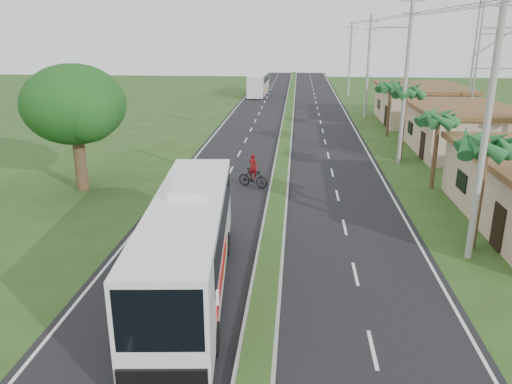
{
  "coord_description": "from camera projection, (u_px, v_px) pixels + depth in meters",
  "views": [
    {
      "loc": [
        1.02,
        -18.25,
        9.31
      ],
      "look_at": [
        -0.9,
        4.79,
        1.8
      ],
      "focal_mm": 35.0,
      "sensor_mm": 36.0,
      "label": 1
    }
  ],
  "objects": [
    {
      "name": "utility_pole_a",
      "position": [
        486.0,
        127.0,
        19.72
      ],
      "size": [
        1.6,
        0.28,
        11.0
      ],
      "color": "gray",
      "rests_on": "ground"
    },
    {
      "name": "road_asphalt",
      "position": [
        283.0,
        154.0,
        39.2
      ],
      "size": [
        14.0,
        160.0,
        0.02
      ],
      "primitive_type": "cube",
      "color": "black",
      "rests_on": "ground"
    },
    {
      "name": "motorcyclist",
      "position": [
        253.0,
        176.0,
        30.84
      ],
      "size": [
        2.05,
        1.27,
        2.13
      ],
      "rotation": [
        0.0,
        0.0,
        -0.39
      ],
      "color": "black",
      "rests_on": "ground"
    },
    {
      "name": "lane_edge_left",
      "position": [
        199.0,
        153.0,
        39.74
      ],
      "size": [
        0.12,
        160.0,
        0.01
      ],
      "primitive_type": "cube",
      "color": "silver",
      "rests_on": "ground"
    },
    {
      "name": "utility_pole_c",
      "position": [
        368.0,
        66.0,
        53.84
      ],
      "size": [
        1.6,
        0.28,
        11.0
      ],
      "color": "gray",
      "rests_on": "ground"
    },
    {
      "name": "coach_bus_far",
      "position": [
        259.0,
        83.0,
        74.7
      ],
      "size": [
        2.56,
        10.67,
        3.09
      ],
      "rotation": [
        0.0,
        0.0,
        -0.02
      ],
      "color": "silver",
      "rests_on": "ground"
    },
    {
      "name": "palm_verge_d",
      "position": [
        391.0,
        86.0,
        44.65
      ],
      "size": [
        2.4,
        2.4,
        5.25
      ],
      "color": "#473321",
      "rests_on": "ground"
    },
    {
      "name": "shop_mid",
      "position": [
        461.0,
        129.0,
        39.42
      ],
      "size": [
        7.6,
        10.6,
        3.67
      ],
      "color": "tan",
      "rests_on": "ground"
    },
    {
      "name": "palm_verge_a",
      "position": [
        487.0,
        145.0,
        20.92
      ],
      "size": [
        2.4,
        2.4,
        5.45
      ],
      "color": "#473321",
      "rests_on": "ground"
    },
    {
      "name": "coach_bus_main",
      "position": [
        189.0,
        238.0,
        18.06
      ],
      "size": [
        3.56,
        12.13,
        3.87
      ],
      "rotation": [
        0.0,
        0.0,
        0.09
      ],
      "color": "white",
      "rests_on": "ground"
    },
    {
      "name": "palm_verge_b",
      "position": [
        439.0,
        118.0,
        29.54
      ],
      "size": [
        2.4,
        2.4,
        5.05
      ],
      "color": "#473321",
      "rests_on": "ground"
    },
    {
      "name": "palm_verge_c",
      "position": [
        406.0,
        91.0,
        35.98
      ],
      "size": [
        2.4,
        2.4,
        5.85
      ],
      "color": "#473321",
      "rests_on": "ground"
    },
    {
      "name": "utility_pole_d",
      "position": [
        350.0,
        58.0,
        72.88
      ],
      "size": [
        1.6,
        0.28,
        10.5
      ],
      "color": "gray",
      "rests_on": "ground"
    },
    {
      "name": "shop_far",
      "position": [
        421.0,
        104.0,
        52.67
      ],
      "size": [
        8.6,
        11.6,
        3.82
      ],
      "color": "tan",
      "rests_on": "ground"
    },
    {
      "name": "utility_pole_b",
      "position": [
        406.0,
        76.0,
        34.71
      ],
      "size": [
        3.2,
        0.28,
        12.0
      ],
      "color": "gray",
      "rests_on": "ground"
    },
    {
      "name": "median_strip",
      "position": [
        283.0,
        153.0,
        39.17
      ],
      "size": [
        1.2,
        160.0,
        0.18
      ],
      "color": "gray",
      "rests_on": "ground"
    },
    {
      "name": "lane_edge_right",
      "position": [
        370.0,
        156.0,
        38.68
      ],
      "size": [
        0.12,
        160.0,
        0.01
      ],
      "primitive_type": "cube",
      "color": "silver",
      "rests_on": "ground"
    },
    {
      "name": "shade_tree",
      "position": [
        73.0,
        107.0,
        29.15
      ],
      "size": [
        6.3,
        6.0,
        7.54
      ],
      "color": "#473321",
      "rests_on": "ground"
    },
    {
      "name": "ground",
      "position": [
        268.0,
        271.0,
        20.25
      ],
      "size": [
        180.0,
        180.0,
        0.0
      ],
      "primitive_type": "plane",
      "color": "#294318",
      "rests_on": "ground"
    }
  ]
}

